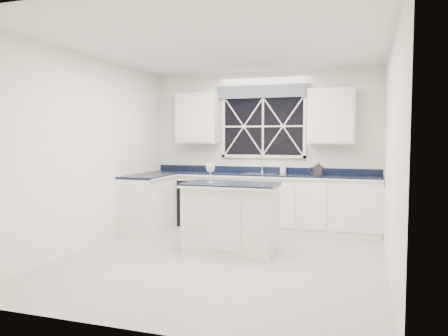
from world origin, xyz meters
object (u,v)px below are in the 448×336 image
(island, at_px, (231,217))
(soap_bottle, at_px, (283,167))
(wine_glass, at_px, (210,168))
(faucet, at_px, (262,164))
(dishwasher, at_px, (199,202))
(kettle, at_px, (318,170))

(island, xyz_separation_m, soap_bottle, (0.38, 1.81, 0.57))
(island, distance_m, wine_glass, 0.73)
(faucet, bearing_deg, island, -90.17)
(wine_glass, xyz_separation_m, soap_bottle, (0.66, 1.87, -0.10))
(dishwasher, relative_size, faucet, 2.72)
(dishwasher, bearing_deg, wine_glass, -63.79)
(soap_bottle, bearing_deg, dishwasher, -172.01)
(wine_glass, height_order, soap_bottle, wine_glass)
(dishwasher, distance_m, wine_glass, 1.99)
(island, xyz_separation_m, wine_glass, (-0.28, -0.06, 0.67))
(dishwasher, distance_m, kettle, 2.17)
(wine_glass, bearing_deg, kettle, 52.58)
(dishwasher, height_order, soap_bottle, soap_bottle)
(dishwasher, bearing_deg, kettle, -0.27)
(faucet, bearing_deg, dishwasher, -169.98)
(kettle, height_order, wine_glass, wine_glass)
(island, relative_size, wine_glass, 4.36)
(dishwasher, distance_m, faucet, 1.31)
(dishwasher, bearing_deg, soap_bottle, 7.99)
(dishwasher, relative_size, soap_bottle, 3.92)
(kettle, xyz_separation_m, wine_glass, (-1.26, -1.65, 0.11))
(kettle, bearing_deg, soap_bottle, 151.15)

